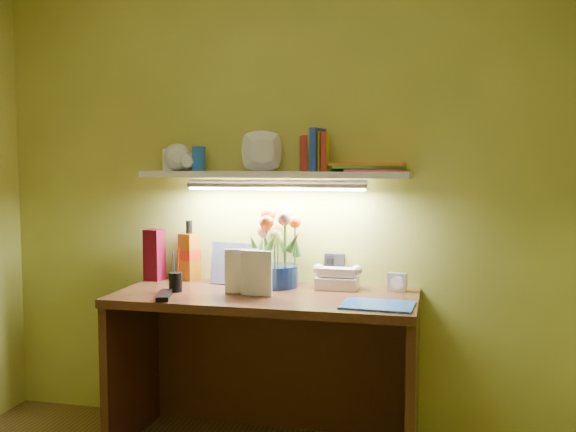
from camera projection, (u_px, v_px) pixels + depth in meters
The scene contains 13 objects.
desk at pixel (265, 372), 3.00m from camera, with size 1.40×0.60×0.75m, color #3B1810.
flower_bouquet at pixel (276, 249), 3.12m from camera, with size 0.23×0.23×0.37m, color #0C1838, non-canonical shape.
telephone at pixel (337, 277), 3.08m from camera, with size 0.20×0.15×0.12m, color beige, non-canonical shape.
desk_clock at pixel (397, 282), 3.03m from camera, with size 0.09×0.04×0.09m, color silver.
whisky_bottle at pixel (189, 250), 3.31m from camera, with size 0.08×0.08×0.31m, color #A5570C, non-canonical shape.
whisky_box at pixel (154, 255), 3.31m from camera, with size 0.08×0.08×0.26m, color #5C0819.
pen_cup at pixel (175, 275), 3.01m from camera, with size 0.06×0.06×0.15m, color black.
art_card at pixel (231, 263), 3.20m from camera, with size 0.21×0.04×0.21m, color silver, non-canonical shape.
tv_remote at pixel (164, 295), 2.88m from camera, with size 0.05×0.20×0.02m, color black.
blue_folder at pixel (378, 305), 2.72m from camera, with size 0.30×0.22×0.01m, color blue.
desk_book_a at pixel (225, 271), 2.96m from camera, with size 0.16×0.02×0.21m, color white.
desk_book_b at pixel (241, 272), 2.94m from camera, with size 0.15×0.02×0.21m, color white.
wall_shelf at pixel (275, 167), 3.11m from camera, with size 1.30×0.32×0.23m.
Camera 1 is at (0.77, -1.63, 1.35)m, focal length 40.00 mm.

